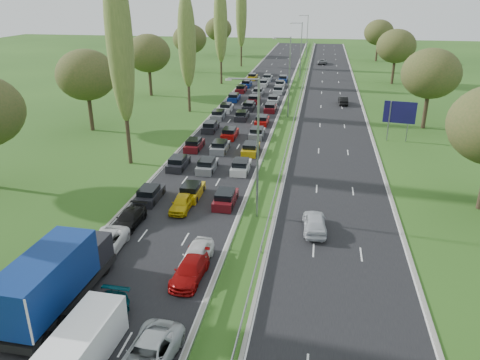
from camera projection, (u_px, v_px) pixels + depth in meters
The scene contains 23 objects.
ground at pixel (289, 114), 74.36m from camera, with size 260.00×260.00×0.00m, color #244A17.
near_carriageway at pixel (249, 109), 77.71m from camera, with size 10.50×215.00×0.04m, color black.
far_carriageway at pixel (332, 112), 75.58m from camera, with size 10.50×215.00×0.04m, color black.
central_reservation at pixel (290, 107), 76.43m from camera, with size 2.36×215.00×0.32m.
lamp_columns at pixel (289, 78), 70.28m from camera, with size 0.18×140.18×12.00m.
poplar_row at pixel (164, 38), 61.43m from camera, with size 2.80×127.80×22.44m.
woodland_left at pixel (74, 79), 59.78m from camera, with size 8.00×166.00×11.10m.
woodland_right at pixel (445, 85), 56.22m from camera, with size 8.00×153.00×11.10m.
traffic_queue_fill at pixel (244, 113), 72.98m from camera, with size 9.09×69.44×0.80m.
near_car_2 at pixel (105, 243), 34.76m from camera, with size 2.30×5.00×1.39m, color white.
near_car_3 at pixel (129, 218), 38.68m from camera, with size 1.82×4.47×1.30m, color black.
near_car_7 at pixel (98, 322), 26.40m from camera, with size 2.11×5.20×1.51m, color #054551.
near_car_8 at pixel (182, 203), 41.47m from camera, with size 1.59×3.96×1.35m, color gold.
near_car_10 at pixel (148, 356), 23.99m from camera, with size 2.42×5.25×1.46m, color #A9B0B3.
near_car_11 at pixel (190, 270), 31.47m from camera, with size 1.84×4.54×1.32m, color #930909.
near_car_12 at pixel (197, 255), 33.19m from camera, with size 1.74×4.32×1.47m, color silver.
far_car_0 at pixel (315, 222), 37.75m from camera, with size 1.83×4.54×1.55m, color silver.
far_car_1 at pixel (343, 100), 80.37m from camera, with size 1.44×4.13×1.36m, color black.
far_car_2 at pixel (323, 61), 125.07m from camera, with size 2.29×4.96×1.38m, color slate.
blue_lorry at pixel (56, 278), 28.12m from camera, with size 2.70×9.71×4.10m.
white_van_front at pixel (83, 344), 24.26m from camera, with size 2.10×5.35×2.15m.
white_van_rear at pixel (87, 339), 24.53m from camera, with size 2.23×5.68×2.28m.
direction_sign at pixel (400, 114), 59.63m from camera, with size 3.97×0.73×5.20m.
Camera 1 is at (9.25, 6.87, 18.12)m, focal length 35.00 mm.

